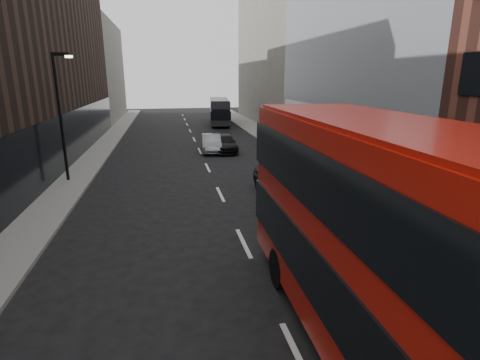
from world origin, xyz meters
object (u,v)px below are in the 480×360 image
red_bus (415,257)px  car_b (211,143)px  street_lamp (61,109)px  car_c (225,143)px  grey_bus (219,111)px  car_a (281,181)px

red_bus → car_b: red_bus is taller
street_lamp → car_b: bearing=39.4°
car_b → car_c: (1.06, -0.11, -0.03)m
red_bus → grey_bus: bearing=87.5°
car_a → grey_bus: bearing=82.5°
red_bus → car_c: bearing=90.0°
street_lamp → car_a: bearing=-22.9°
grey_bus → car_c: bearing=-90.6°
red_bus → car_c: (0.34, 24.46, -2.15)m
street_lamp → car_c: 13.10m
car_c → car_b: bearing=177.4°
red_bus → car_c: 24.56m
car_a → car_b: 12.44m
car_b → car_c: 1.06m
car_b → car_c: car_b is taller
street_lamp → car_c: (10.21, 7.42, -3.52)m
street_lamp → grey_bus: size_ratio=0.70×
grey_bus → car_a: bearing=-85.9°
grey_bus → car_a: 30.03m
grey_bus → car_c: size_ratio=2.19×
street_lamp → red_bus: (9.87, -17.04, -1.36)m
car_a → car_c: size_ratio=0.99×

